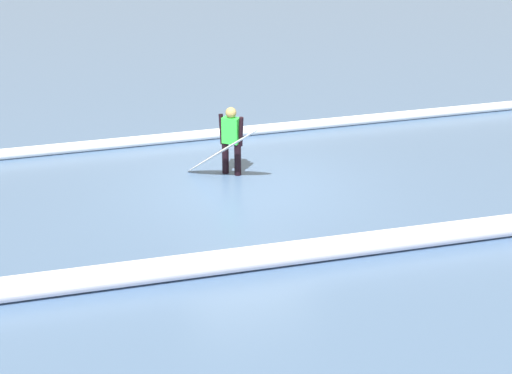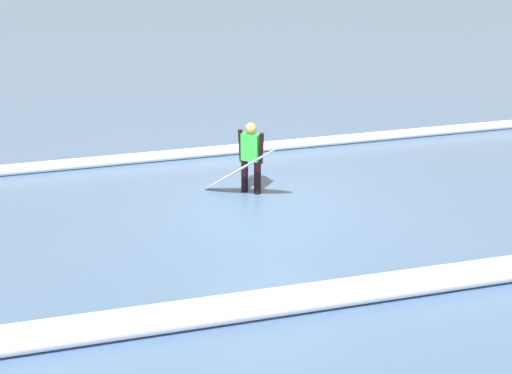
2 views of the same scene
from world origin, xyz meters
name	(u,v)px [view 1 (image 1 of 2)]	position (x,y,z in m)	size (l,w,h in m)	color
ground_plane	(246,185)	(0.00, 0.00, 0.00)	(163.41, 163.41, 0.00)	#466388
surfer	(231,137)	(0.08, -0.70, 0.79)	(0.40, 0.48, 1.41)	black
surfboard	(223,150)	(0.33, -0.44, 0.63)	(1.39, 1.59, 1.29)	white
wave_crest_foreground	(147,140)	(1.34, -3.14, 0.12)	(0.24, 0.24, 22.37)	white
wave_crest_midground	(128,274)	(2.89, 3.20, 0.18)	(0.37, 0.37, 23.85)	white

